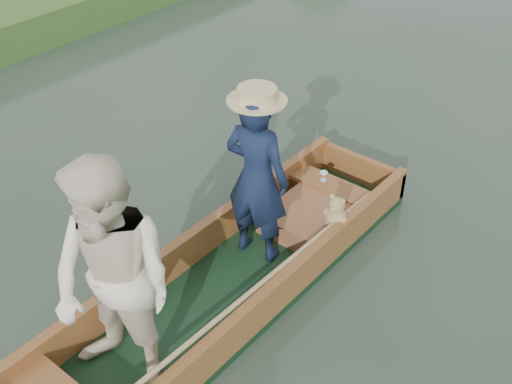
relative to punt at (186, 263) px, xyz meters
The scene contains 2 objects.
ground 0.83m from the punt, 94.09° to the left, with size 120.00×120.00×0.00m, color #283D30.
punt is the anchor object (origin of this frame).
Camera 1 is at (2.91, -2.97, 4.26)m, focal length 45.00 mm.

